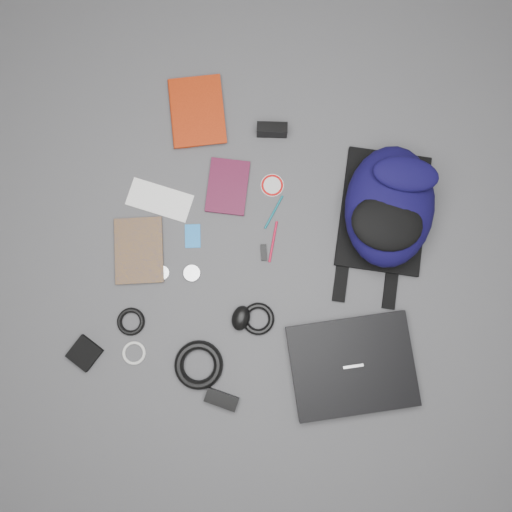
% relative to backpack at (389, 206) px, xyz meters
% --- Properties ---
extents(ground, '(4.00, 4.00, 0.00)m').
position_rel_backpack_xyz_m(ground, '(-0.39, -0.26, -0.10)').
color(ground, '#4F4F51').
rests_on(ground, ground).
extents(backpack, '(0.36, 0.49, 0.19)m').
position_rel_backpack_xyz_m(backpack, '(0.00, 0.00, 0.00)').
color(backpack, black).
rests_on(backpack, ground).
extents(laptop, '(0.50, 0.45, 0.04)m').
position_rel_backpack_xyz_m(laptop, '(0.01, -0.54, -0.08)').
color(laptop, black).
rests_on(laptop, ground).
extents(textbook_red, '(0.27, 0.31, 0.03)m').
position_rel_backpack_xyz_m(textbook_red, '(-0.81, 0.15, -0.08)').
color(textbook_red, '#962108').
rests_on(textbook_red, ground).
extents(comic_book, '(0.23, 0.27, 0.02)m').
position_rel_backpack_xyz_m(comic_book, '(-0.87, -0.37, -0.09)').
color(comic_book, '#BC7C0D').
rests_on(comic_book, ground).
extents(envelope, '(0.23, 0.11, 0.00)m').
position_rel_backpack_xyz_m(envelope, '(-0.77, -0.15, -0.09)').
color(envelope, white).
rests_on(envelope, ground).
extents(dvd_case, '(0.16, 0.21, 0.02)m').
position_rel_backpack_xyz_m(dvd_case, '(-0.55, -0.05, -0.09)').
color(dvd_case, '#400C20').
rests_on(dvd_case, ground).
extents(compact_camera, '(0.11, 0.06, 0.06)m').
position_rel_backpack_xyz_m(compact_camera, '(-0.45, 0.18, -0.07)').
color(compact_camera, black).
rests_on(compact_camera, ground).
extents(sticker_disc, '(0.10, 0.10, 0.00)m').
position_rel_backpack_xyz_m(sticker_disc, '(-0.40, -0.00, -0.09)').
color(sticker_disc, silver).
rests_on(sticker_disc, ground).
extents(pen_teal, '(0.04, 0.13, 0.01)m').
position_rel_backpack_xyz_m(pen_teal, '(-0.37, -0.10, -0.09)').
color(pen_teal, '#0B5D6B').
rests_on(pen_teal, ground).
extents(pen_red, '(0.02, 0.15, 0.01)m').
position_rel_backpack_xyz_m(pen_red, '(-0.35, -0.20, -0.09)').
color(pen_red, '#B80E2F').
rests_on(pen_red, ground).
extents(id_badge, '(0.07, 0.09, 0.00)m').
position_rel_backpack_xyz_m(id_badge, '(-0.62, -0.25, -0.09)').
color(id_badge, blue).
rests_on(id_badge, ground).
extents(usb_black, '(0.04, 0.06, 0.01)m').
position_rel_backpack_xyz_m(usb_black, '(-0.37, -0.24, -0.09)').
color(usb_black, black).
rests_on(usb_black, ground).
extents(mouse, '(0.06, 0.09, 0.05)m').
position_rel_backpack_xyz_m(mouse, '(-0.39, -0.48, -0.07)').
color(mouse, black).
rests_on(mouse, ground).
extents(headphone_left, '(0.06, 0.06, 0.01)m').
position_rel_backpack_xyz_m(headphone_left, '(-0.69, -0.40, -0.09)').
color(headphone_left, silver).
rests_on(headphone_left, ground).
extents(headphone_right, '(0.07, 0.07, 0.01)m').
position_rel_backpack_xyz_m(headphone_right, '(-0.59, -0.37, -0.09)').
color(headphone_right, '#B3B3B5').
rests_on(headphone_right, ground).
extents(cable_coil, '(0.12, 0.12, 0.02)m').
position_rel_backpack_xyz_m(cable_coil, '(-0.33, -0.47, -0.09)').
color(cable_coil, black).
rests_on(cable_coil, ground).
extents(power_brick, '(0.11, 0.06, 0.03)m').
position_rel_backpack_xyz_m(power_brick, '(-0.38, -0.76, -0.08)').
color(power_brick, black).
rests_on(power_brick, ground).
extents(power_cord_coil, '(0.20, 0.20, 0.03)m').
position_rel_backpack_xyz_m(power_cord_coil, '(-0.49, -0.67, -0.08)').
color(power_cord_coil, black).
rests_on(power_cord_coil, ground).
extents(pouch, '(0.12, 0.12, 0.02)m').
position_rel_backpack_xyz_m(pouch, '(-0.87, -0.73, -0.08)').
color(pouch, black).
rests_on(pouch, ground).
extents(earbud_coil, '(0.10, 0.10, 0.02)m').
position_rel_backpack_xyz_m(earbud_coil, '(-0.75, -0.59, -0.09)').
color(earbud_coil, black).
rests_on(earbud_coil, ground).
extents(white_cable_coil, '(0.10, 0.10, 0.01)m').
position_rel_backpack_xyz_m(white_cable_coil, '(-0.71, -0.69, -0.09)').
color(white_cable_coil, silver).
rests_on(white_cable_coil, ground).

